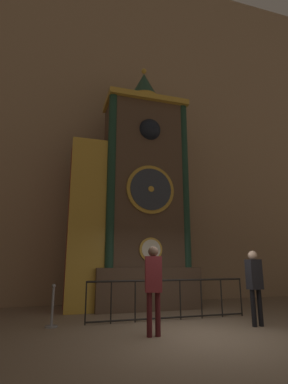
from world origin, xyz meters
TOP-DOWN VIEW (x-y plane):
  - ground_plane at (0.00, 0.00)m, footprint 28.00×28.00m
  - cathedral_back_wall at (-0.09, 5.40)m, footprint 24.00×0.32m
  - clock_tower at (-0.43, 3.85)m, footprint 4.22×1.82m
  - railing_fence at (-0.04, 1.73)m, footprint 4.31×0.05m
  - visitor_near at (-0.99, 0.23)m, footprint 0.38×0.29m
  - visitor_far at (1.62, 0.44)m, footprint 0.36×0.25m
  - stanchion_post at (-2.93, 1.74)m, footprint 0.28×0.28m

SIDE VIEW (x-z plane):
  - ground_plane at x=0.00m, z-range 0.00..0.00m
  - stanchion_post at x=-2.93m, z-range -0.17..0.77m
  - railing_fence at x=-0.04m, z-range 0.06..1.06m
  - visitor_far at x=1.62m, z-range 0.18..1.89m
  - visitor_near at x=-0.99m, z-range 0.18..1.95m
  - clock_tower at x=-0.43m, z-range -0.80..7.91m
  - cathedral_back_wall at x=-0.09m, z-range -0.01..14.82m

